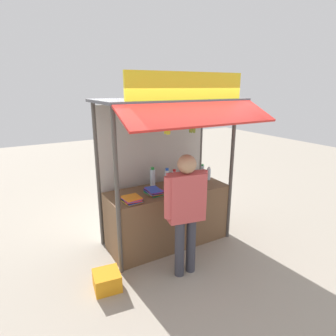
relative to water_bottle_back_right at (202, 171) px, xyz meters
name	(u,v)px	position (x,y,z in m)	size (l,w,h in m)	color
ground_plane	(168,241)	(-0.88, -0.27, -1.05)	(20.00, 20.00, 0.00)	#9E9384
stall_counter	(168,216)	(-0.88, -0.27, -0.58)	(1.95, 0.75, 0.94)	brown
stall_structure	(165,145)	(-0.88, -0.16, 0.59)	(2.15, 1.59, 2.70)	#4C4742
water_bottle_back_right	(202,171)	(0.00, 0.00, 0.00)	(0.06, 0.06, 0.22)	silver
water_bottle_front_right	(153,177)	(-1.01, 0.00, 0.04)	(0.09, 0.09, 0.31)	silver
water_bottle_front_left	(174,178)	(-0.70, -0.18, 0.03)	(0.08, 0.08, 0.28)	silver
water_bottle_right	(167,177)	(-0.80, -0.10, 0.03)	(0.08, 0.08, 0.29)	silver
water_bottle_far_right	(209,174)	(-0.03, -0.22, 0.00)	(0.07, 0.07, 0.23)	silver
magazine_stack_rear_center	(132,199)	(-1.58, -0.47, -0.06)	(0.26, 0.26, 0.08)	yellow
magazine_stack_left	(154,191)	(-1.17, -0.34, -0.07)	(0.23, 0.32, 0.07)	green
banana_bunch_leftmost	(192,127)	(-0.76, -0.74, 0.94)	(0.12, 0.12, 0.32)	#332D23
banana_bunch_inner_right	(168,129)	(-1.15, -0.74, 0.94)	(0.11, 0.11, 0.31)	#332D23
vendor_person	(186,205)	(-1.08, -1.10, -0.02)	(0.65, 0.29, 1.71)	#383842
plastic_crate	(107,280)	(-2.13, -0.87, -0.93)	(0.33, 0.33, 0.23)	orange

